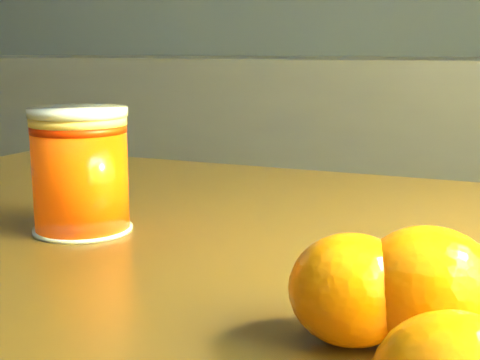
% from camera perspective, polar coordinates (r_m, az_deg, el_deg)
% --- Properties ---
extents(kitchen_counter, '(3.15, 0.60, 0.90)m').
position_cam_1_polar(kitchen_counter, '(2.02, -9.70, -2.55)').
color(kitchen_counter, '#48484C').
rests_on(kitchen_counter, ground).
extents(juice_glass, '(0.08, 0.08, 0.10)m').
position_cam_1_polar(juice_glass, '(0.54, -13.46, 0.75)').
color(juice_glass, '#F14604').
rests_on(juice_glass, table).
extents(orange_front, '(0.08, 0.08, 0.06)m').
position_cam_1_polar(orange_front, '(0.34, 9.52, -9.19)').
color(orange_front, orange).
rests_on(orange_front, table).
extents(orange_back, '(0.08, 0.08, 0.06)m').
position_cam_1_polar(orange_back, '(0.34, 15.76, -8.91)').
color(orange_back, orange).
rests_on(orange_back, table).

